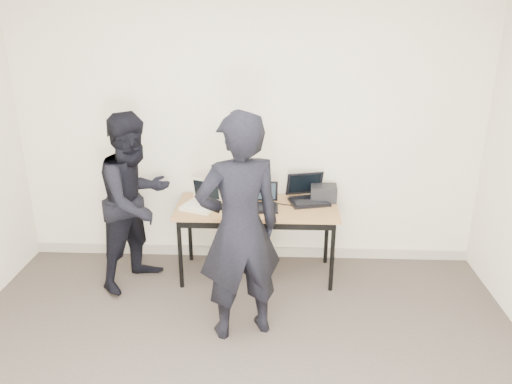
# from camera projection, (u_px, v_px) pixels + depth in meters

# --- Properties ---
(room) EXTENTS (4.60, 4.60, 2.80)m
(room) POSITION_uv_depth(u_px,v_px,m) (225.00, 226.00, 2.68)
(room) COLOR #423932
(room) RESTS_ON ground
(desk) EXTENTS (1.50, 0.65, 0.72)m
(desk) POSITION_uv_depth(u_px,v_px,m) (257.00, 212.00, 4.65)
(desk) COLOR olive
(desk) RESTS_ON ground
(laptop_beige) EXTENTS (0.38, 0.38, 0.24)m
(laptop_beige) POSITION_uv_depth(u_px,v_px,m) (201.00, 202.00, 4.59)
(laptop_beige) COLOR beige
(laptop_beige) RESTS_ON desk
(laptop_center) EXTENTS (0.30, 0.29, 0.23)m
(laptop_center) POSITION_uv_depth(u_px,v_px,m) (262.00, 202.00, 4.59)
(laptop_center) COLOR black
(laptop_center) RESTS_ON desk
(laptop_right) EXTENTS (0.42, 0.41, 0.26)m
(laptop_right) POSITION_uv_depth(u_px,v_px,m) (307.00, 195.00, 4.73)
(laptop_right) COLOR black
(laptop_right) RESTS_ON desk
(leather_satchel) EXTENTS (0.36, 0.18, 0.25)m
(leather_satchel) POSITION_uv_depth(u_px,v_px,m) (239.00, 185.00, 4.80)
(leather_satchel) COLOR brown
(leather_satchel) RESTS_ON desk
(tissue) EXTENTS (0.13, 0.10, 0.08)m
(tissue) POSITION_uv_depth(u_px,v_px,m) (242.00, 169.00, 4.75)
(tissue) COLOR white
(tissue) RESTS_ON leather_satchel
(equipment_box) EXTENTS (0.26, 0.22, 0.14)m
(equipment_box) POSITION_uv_depth(u_px,v_px,m) (324.00, 193.00, 4.75)
(equipment_box) COLOR black
(equipment_box) RESTS_ON desk
(power_brick) EXTENTS (0.07, 0.05, 0.03)m
(power_brick) POSITION_uv_depth(u_px,v_px,m) (232.00, 212.00, 4.47)
(power_brick) COLOR black
(power_brick) RESTS_ON desk
(cables) EXTENTS (0.90, 0.45, 0.01)m
(cables) POSITION_uv_depth(u_px,v_px,m) (274.00, 207.00, 4.59)
(cables) COLOR silver
(cables) RESTS_ON desk
(person_typist) EXTENTS (0.77, 0.64, 1.80)m
(person_typist) POSITION_uv_depth(u_px,v_px,m) (239.00, 229.00, 3.72)
(person_typist) COLOR black
(person_typist) RESTS_ON ground
(person_observer) EXTENTS (0.94, 1.00, 1.62)m
(person_observer) POSITION_uv_depth(u_px,v_px,m) (136.00, 201.00, 4.50)
(person_observer) COLOR black
(person_observer) RESTS_ON ground
(baseboard) EXTENTS (4.50, 0.03, 0.10)m
(baseboard) POSITION_uv_depth(u_px,v_px,m) (249.00, 251.00, 5.23)
(baseboard) COLOR #A59C88
(baseboard) RESTS_ON ground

